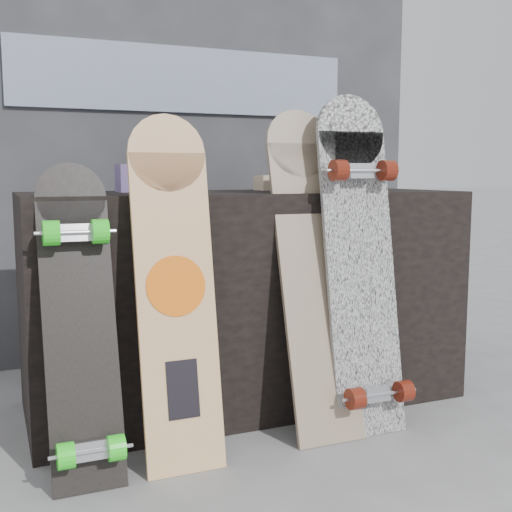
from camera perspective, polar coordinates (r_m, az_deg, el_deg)
name	(u,v)px	position (r m, az deg, el deg)	size (l,w,h in m)	color
ground	(305,450)	(2.12, 4.34, -16.85)	(60.00, 60.00, 0.00)	slate
vendor_table	(246,298)	(2.43, -0.93, -3.72)	(1.60, 0.60, 0.80)	black
booth	(181,125)	(3.20, -6.72, 11.51)	(2.40, 0.22, 2.20)	#2F2F34
merch_box_purple	(142,178)	(2.40, -10.07, 6.83)	(0.18, 0.12, 0.10)	#442F61
merch_box_small	(306,175)	(2.48, 4.51, 7.17)	(0.14, 0.14, 0.12)	#442F61
merch_box_flat	(283,183)	(2.62, 2.43, 6.53)	(0.22, 0.10, 0.06)	#D1B78C
longboard_geisha	(175,281)	(1.90, -7.21, -2.22)	(0.24, 0.21, 1.05)	#CAB388
longboard_celtic	(312,261)	(2.15, 5.00, -0.44)	(0.24, 0.31, 1.09)	beige
longboard_cascadia	(361,257)	(2.18, 9.32, -0.11)	(0.26, 0.28, 1.14)	white
skateboard_dark	(80,319)	(1.87, -15.39, -5.41)	(0.20, 0.32, 0.90)	black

